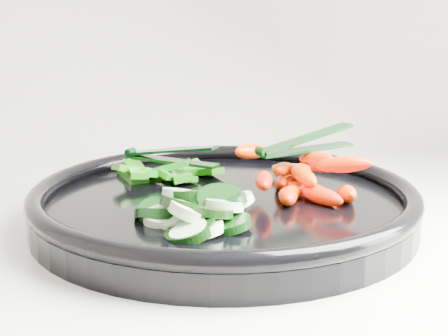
{
  "coord_description": "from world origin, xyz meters",
  "views": [
    {
      "loc": [
        -0.74,
        1.1,
        1.13
      ],
      "look_at": [
        -0.7,
        1.68,
        0.99
      ],
      "focal_mm": 50.0,
      "sensor_mm": 36.0,
      "label": 1
    }
  ],
  "objects": [
    {
      "name": "carrot_pile",
      "position": [
        -0.62,
        1.69,
        0.97
      ],
      "size": [
        0.13,
        0.15,
        0.05
      ],
      "color": "#F70D00",
      "rests_on": "veggie_tray"
    },
    {
      "name": "pepper_pile",
      "position": [
        -0.76,
        1.76,
        0.96
      ],
      "size": [
        0.12,
        0.08,
        0.04
      ],
      "color": "#166809",
      "rests_on": "veggie_tray"
    },
    {
      "name": "tong_pepper",
      "position": [
        -0.75,
        1.76,
        0.98
      ],
      "size": [
        0.1,
        0.07,
        0.02
      ],
      "color": "black",
      "rests_on": "pepper_pile"
    },
    {
      "name": "cucumber_pile",
      "position": [
        -0.73,
        1.61,
        0.96
      ],
      "size": [
        0.11,
        0.12,
        0.04
      ],
      "color": "black",
      "rests_on": "veggie_tray"
    },
    {
      "name": "veggie_tray",
      "position": [
        -0.7,
        1.68,
        0.95
      ],
      "size": [
        0.42,
        0.42,
        0.04
      ],
      "color": "black",
      "rests_on": "counter"
    },
    {
      "name": "tong_carrot",
      "position": [
        -0.62,
        1.7,
        1.0
      ],
      "size": [
        0.11,
        0.07,
        0.02
      ],
      "color": "black",
      "rests_on": "carrot_pile"
    }
  ]
}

